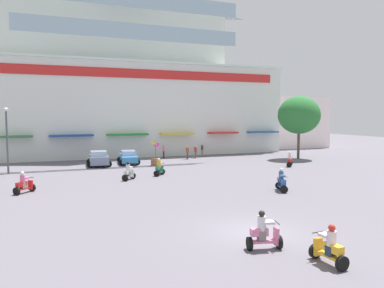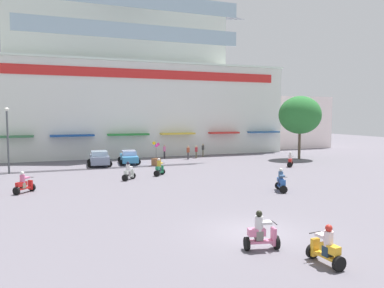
# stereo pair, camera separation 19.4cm
# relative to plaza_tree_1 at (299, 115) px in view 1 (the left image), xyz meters

# --- Properties ---
(ground_plane) EXTENTS (128.00, 128.00, 0.00)m
(ground_plane) POSITION_rel_plaza_tree_1_xyz_m (-18.74, -8.93, -5.19)
(ground_plane) COLOR slate
(colonial_building) EXTENTS (43.06, 17.43, 22.11)m
(colonial_building) POSITION_rel_plaza_tree_1_xyz_m (-18.74, 14.41, 4.39)
(colonial_building) COLOR silver
(colonial_building) RESTS_ON ground
(flank_building_right) EXTENTS (11.80, 8.05, 8.01)m
(flank_building_right) POSITION_rel_plaza_tree_1_xyz_m (8.14, 14.72, -1.19)
(flank_building_right) COLOR white
(flank_building_right) RESTS_ON ground
(plaza_tree_1) EXTENTS (5.13, 4.44, 7.41)m
(plaza_tree_1) POSITION_rel_plaza_tree_1_xyz_m (0.00, 0.00, 0.00)
(plaza_tree_1) COLOR brown
(plaza_tree_1) RESTS_ON ground
(parked_car_0) EXTENTS (2.56, 4.02, 1.51)m
(parked_car_0) POSITION_rel_plaza_tree_1_xyz_m (-22.75, 2.40, -4.42)
(parked_car_0) COLOR slate
(parked_car_0) RESTS_ON ground
(parked_car_1) EXTENTS (2.49, 4.33, 1.40)m
(parked_car_1) POSITION_rel_plaza_tree_1_xyz_m (-19.59, 3.02, -4.48)
(parked_car_1) COLOR #3D93CD
(parked_car_1) RESTS_ON ground
(scooter_rider_1) EXTENTS (1.23, 1.33, 1.53)m
(scooter_rider_1) POSITION_rel_plaza_tree_1_xyz_m (-18.58, -5.65, -4.57)
(scooter_rider_1) COLOR black
(scooter_rider_1) RESTS_ON ground
(scooter_rider_2) EXTENTS (0.62, 1.42, 1.46)m
(scooter_rider_2) POSITION_rel_plaza_tree_1_xyz_m (-18.14, -25.92, -4.59)
(scooter_rider_2) COLOR black
(scooter_rider_2) RESTS_ON ground
(scooter_rider_3) EXTENTS (1.27, 1.32, 1.50)m
(scooter_rider_3) POSITION_rel_plaza_tree_1_xyz_m (-21.47, -6.90, -4.58)
(scooter_rider_3) COLOR black
(scooter_rider_3) RESTS_ON ground
(scooter_rider_4) EXTENTS (0.99, 1.56, 1.59)m
(scooter_rider_4) POSITION_rel_plaza_tree_1_xyz_m (-12.52, -14.86, -4.53)
(scooter_rider_4) COLOR black
(scooter_rider_4) RESTS_ON ground
(scooter_rider_6) EXTENTS (1.31, 1.43, 1.52)m
(scooter_rider_6) POSITION_rel_plaza_tree_1_xyz_m (-4.79, -5.01, -4.57)
(scooter_rider_6) COLOR black
(scooter_rider_6) RESTS_ON ground
(scooter_rider_8) EXTENTS (1.41, 0.79, 1.55)m
(scooter_rider_8) POSITION_rel_plaza_tree_1_xyz_m (-19.49, -23.88, -4.55)
(scooter_rider_8) COLOR black
(scooter_rider_8) RESTS_ON ground
(scooter_rider_9) EXTENTS (1.37, 1.45, 1.48)m
(scooter_rider_9) POSITION_rel_plaza_tree_1_xyz_m (-28.94, -9.39, -4.59)
(scooter_rider_9) COLOR black
(scooter_rider_9) RESTS_ON ground
(pedestrian_0) EXTENTS (0.47, 0.47, 1.59)m
(pedestrian_0) POSITION_rel_plaza_tree_1_xyz_m (-12.37, 4.33, -4.29)
(pedestrian_0) COLOR #433F44
(pedestrian_0) RESTS_ON ground
(pedestrian_1) EXTENTS (0.35, 0.35, 1.63)m
(pedestrian_1) POSITION_rel_plaza_tree_1_xyz_m (-9.68, 6.37, -4.24)
(pedestrian_1) COLOR gray
(pedestrian_1) RESTS_ON ground
(pedestrian_2) EXTENTS (0.37, 0.37, 1.53)m
(pedestrian_2) POSITION_rel_plaza_tree_1_xyz_m (-11.07, 5.07, -4.32)
(pedestrian_2) COLOR brown
(pedestrian_2) RESTS_ON ground
(pedestrian_3) EXTENTS (0.44, 0.44, 1.67)m
(pedestrian_3) POSITION_rel_plaza_tree_1_xyz_m (-14.76, 6.06, -4.22)
(pedestrian_3) COLOR #292329
(pedestrian_3) RESTS_ON ground
(streetlamp_near) EXTENTS (0.40, 0.40, 5.85)m
(streetlamp_near) POSITION_rel_plaza_tree_1_xyz_m (-30.84, -0.05, -1.72)
(streetlamp_near) COLOR #474C51
(streetlamp_near) RESTS_ON ground
(balloon_vendor_cart) EXTENTS (0.86, 1.05, 2.50)m
(balloon_vendor_cart) POSITION_rel_plaza_tree_1_xyz_m (-17.26, 0.47, -4.38)
(balloon_vendor_cart) COLOR #A0653E
(balloon_vendor_cart) RESTS_ON ground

